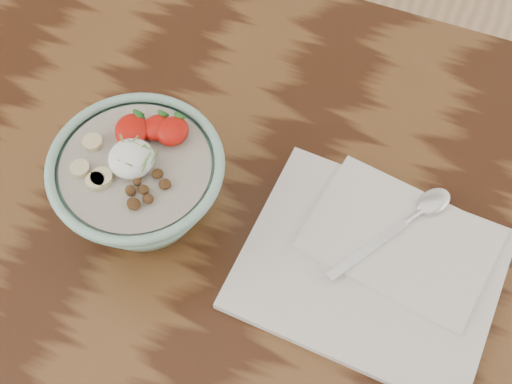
% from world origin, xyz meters
% --- Properties ---
extents(table, '(1.60, 0.90, 0.75)m').
position_xyz_m(table, '(0.00, 0.00, 0.66)').
color(table, '#361B0D').
rests_on(table, ground).
extents(breakfast_bowl, '(0.19, 0.19, 0.13)m').
position_xyz_m(breakfast_bowl, '(0.07, 0.03, 0.81)').
color(breakfast_bowl, '#89B8A4').
rests_on(breakfast_bowl, table).
extents(napkin, '(0.29, 0.25, 0.02)m').
position_xyz_m(napkin, '(0.34, 0.06, 0.76)').
color(napkin, silver).
rests_on(napkin, table).
extents(spoon, '(0.11, 0.16, 0.01)m').
position_xyz_m(spoon, '(0.37, 0.13, 0.77)').
color(spoon, silver).
rests_on(spoon, napkin).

